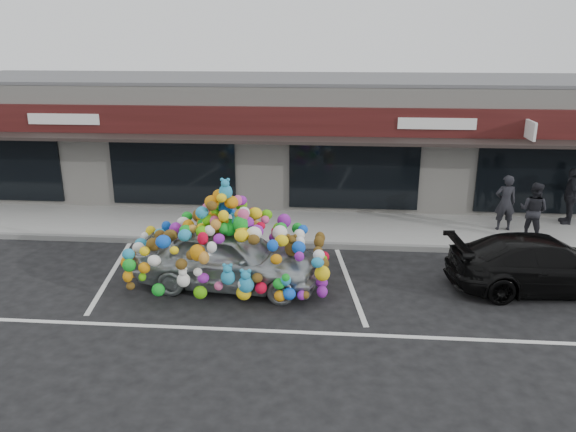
# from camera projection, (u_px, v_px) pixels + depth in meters

# --- Properties ---
(ground) EXTENTS (90.00, 90.00, 0.00)m
(ground) POSITION_uv_depth(u_px,v_px,m) (235.00, 282.00, 13.73)
(ground) COLOR black
(ground) RESTS_ON ground
(shop_building) EXTENTS (24.00, 7.20, 4.31)m
(shop_building) POSITION_uv_depth(u_px,v_px,m) (272.00, 136.00, 21.07)
(shop_building) COLOR beige
(shop_building) RESTS_ON ground
(sidewalk) EXTENTS (26.00, 3.00, 0.15)m
(sidewalk) POSITION_uv_depth(u_px,v_px,m) (257.00, 226.00, 17.50)
(sidewalk) COLOR gray
(sidewalk) RESTS_ON ground
(kerb) EXTENTS (26.00, 0.18, 0.16)m
(kerb) POSITION_uv_depth(u_px,v_px,m) (250.00, 243.00, 16.08)
(kerb) COLOR slate
(kerb) RESTS_ON ground
(parking_stripe_left) EXTENTS (0.73, 4.37, 0.01)m
(parking_stripe_left) POSITION_uv_depth(u_px,v_px,m) (111.00, 274.00, 14.18)
(parking_stripe_left) COLOR silver
(parking_stripe_left) RESTS_ON ground
(parking_stripe_mid) EXTENTS (0.73, 4.37, 0.01)m
(parking_stripe_mid) POSITION_uv_depth(u_px,v_px,m) (349.00, 283.00, 13.70)
(parking_stripe_mid) COLOR silver
(parking_stripe_mid) RESTS_ON ground
(lane_line) EXTENTS (14.00, 0.12, 0.01)m
(lane_line) POSITION_uv_depth(u_px,v_px,m) (312.00, 333.00, 11.39)
(lane_line) COLOR silver
(lane_line) RESTS_ON ground
(toy_car) EXTENTS (3.15, 4.81, 2.71)m
(toy_car) POSITION_uv_depth(u_px,v_px,m) (229.00, 250.00, 13.28)
(toy_car) COLOR gray
(toy_car) RESTS_ON ground
(black_sedan) EXTENTS (2.25, 4.62, 1.29)m
(black_sedan) POSITION_uv_depth(u_px,v_px,m) (544.00, 264.00, 13.16)
(black_sedan) COLOR black
(black_sedan) RESTS_ON ground
(pedestrian_a) EXTENTS (0.63, 0.42, 1.70)m
(pedestrian_a) POSITION_uv_depth(u_px,v_px,m) (505.00, 203.00, 16.74)
(pedestrian_a) COLOR #232228
(pedestrian_a) RESTS_ON sidewalk
(pedestrian_b) EXTENTS (1.02, 0.99, 1.65)m
(pedestrian_b) POSITION_uv_depth(u_px,v_px,m) (533.00, 210.00, 16.08)
(pedestrian_b) COLOR black
(pedestrian_b) RESTS_ON sidewalk
(pedestrian_c) EXTENTS (1.07, 0.56, 1.76)m
(pedestrian_c) POSITION_uv_depth(u_px,v_px,m) (570.00, 196.00, 17.32)
(pedestrian_c) COLOR black
(pedestrian_c) RESTS_ON sidewalk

